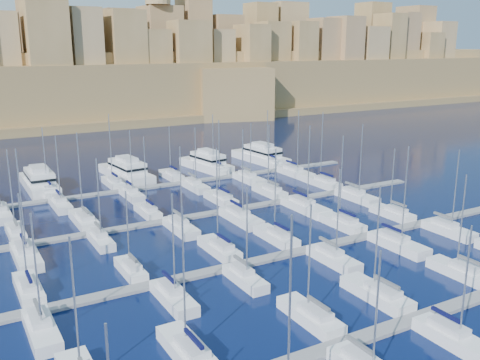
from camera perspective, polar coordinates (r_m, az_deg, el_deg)
ground at (r=87.09m, az=2.10°, el=-5.08°), size 600.00×600.00×0.00m
pontoon_near at (r=63.12m, az=19.01°, el=-13.58°), size 84.00×2.00×0.40m
pontoon_mid_near at (r=77.73m, az=6.79°, el=-7.46°), size 84.00×2.00×0.40m
pontoon_mid_far at (r=95.23m, az=-1.06°, el=-3.23°), size 84.00×2.00×0.40m
pontoon_far at (r=114.30m, az=-6.35°, el=-0.32°), size 84.00×2.00×0.40m
sailboat_1 at (r=53.16m, az=-5.53°, el=-17.73°), size 2.82×9.41×15.24m
sailboat_2 at (r=59.31m, az=7.54°, el=-14.18°), size 2.69×8.96×13.33m
sailboat_3 at (r=65.37m, az=14.42°, el=-11.68°), size 2.89×9.65×13.96m
sailboat_4 at (r=74.64m, az=22.42°, el=-9.00°), size 2.59×8.64×13.66m
sailboat_9 at (r=58.85m, az=21.88°, el=-15.41°), size 2.62×8.74×12.97m
sailboat_12 at (r=69.38m, az=-21.61°, el=-10.72°), size 2.60×8.68×12.63m
sailboat_13 at (r=71.18m, az=-11.55°, el=-9.33°), size 2.25×7.49×11.40m
sailboat_14 at (r=76.46m, az=-2.20°, el=-7.30°), size 2.70×9.01×15.45m
sailboat_15 at (r=81.08m, az=3.92°, el=-6.04°), size 2.71×9.04×14.43m
sailboat_16 at (r=88.51m, az=10.78°, el=-4.49°), size 2.81×9.38×15.23m
sailboat_17 at (r=95.47m, az=15.96°, el=-3.42°), size 2.59×8.64×12.21m
sailboat_18 at (r=59.90m, az=-20.42°, el=-14.71°), size 2.67×8.91×13.62m
sailboat_19 at (r=63.18m, az=-7.13°, el=-12.28°), size 2.65×8.82×13.51m
sailboat_20 at (r=67.44m, az=0.51°, el=-10.38°), size 2.36×7.86×12.82m
sailboat_21 at (r=74.23m, az=9.90°, el=-8.21°), size 2.68×8.93×13.55m
sailboat_22 at (r=81.36m, az=16.48°, el=-6.54°), size 2.97×9.90×15.57m
sailboat_23 at (r=89.91m, az=21.34°, el=-4.96°), size 2.64×8.81×13.83m
sailboat_24 at (r=89.62m, az=-22.79°, el=-5.17°), size 2.39×7.96×13.99m
sailboat_25 at (r=92.06m, az=-16.30°, el=-4.08°), size 2.94×9.79×15.49m
sailboat_26 at (r=94.13m, az=-9.80°, el=-3.31°), size 2.43×8.10×14.10m
sailboat_27 at (r=100.21m, az=-2.05°, el=-2.00°), size 2.78×9.28×15.81m
sailboat_28 at (r=105.40m, az=3.18°, el=-1.20°), size 2.75×9.15×14.12m
sailboat_29 at (r=113.20m, az=8.76°, el=-0.25°), size 2.97×9.89×15.76m
sailboat_30 at (r=79.41m, az=-21.85°, el=-7.52°), size 3.07×10.25×16.12m
sailboat_31 at (r=82.29m, az=-14.64°, el=-6.19°), size 2.34×7.81×13.44m
sailboat_32 at (r=85.50m, az=-6.35°, el=-5.01°), size 2.73×9.10×14.12m
sailboat_33 at (r=89.48m, az=0.07°, el=-4.01°), size 3.08×10.27×16.02m
sailboat_34 at (r=95.99m, az=6.95°, el=-2.83°), size 3.31×11.03×15.71m
sailboat_35 at (r=104.15m, az=12.32°, el=-1.70°), size 2.94×9.78×14.91m
sailboat_37 at (r=112.37m, az=-19.79°, el=-1.06°), size 2.83×9.44×13.58m
sailboat_38 at (r=114.85m, az=-13.36°, el=-0.27°), size 2.67×8.89×15.38m
sailboat_39 at (r=118.93m, az=-7.31°, el=0.49°), size 2.62×8.75×11.84m
sailboat_40 at (r=123.60m, az=-2.75°, el=1.13°), size 2.85×9.49×13.73m
sailboat_41 at (r=130.60m, az=3.03°, el=1.84°), size 2.77×9.22×13.84m
sailboat_42 at (r=100.40m, az=-24.18°, el=-3.27°), size 2.90×9.66×14.24m
sailboat_43 at (r=102.01m, az=-18.61°, el=-2.48°), size 2.66×8.85×13.66m
sailboat_44 at (r=105.23m, az=-11.47°, el=-1.50°), size 2.59×8.64×13.54m
sailboat_45 at (r=109.68m, az=-4.83°, el=-0.62°), size 2.73×9.09×13.10m
sailboat_46 at (r=115.08m, az=0.98°, el=0.15°), size 2.94×9.81×13.14m
sailboat_47 at (r=121.05m, az=5.93°, el=0.80°), size 3.20×10.65×15.15m
motor_yacht_a at (r=116.40m, az=-20.61°, el=-0.12°), size 5.47×18.08×5.25m
motor_yacht_b at (r=120.59m, az=-12.01°, el=0.97°), size 7.49×18.98×5.25m
motor_yacht_c at (r=126.45m, az=-3.56°, el=1.88°), size 7.23×16.63×5.25m
motor_yacht_d at (r=134.70m, az=2.27°, el=2.66°), size 7.06×18.46×5.25m
fortified_city at (r=229.59m, az=-19.03°, el=10.01°), size 460.00×108.95×59.52m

